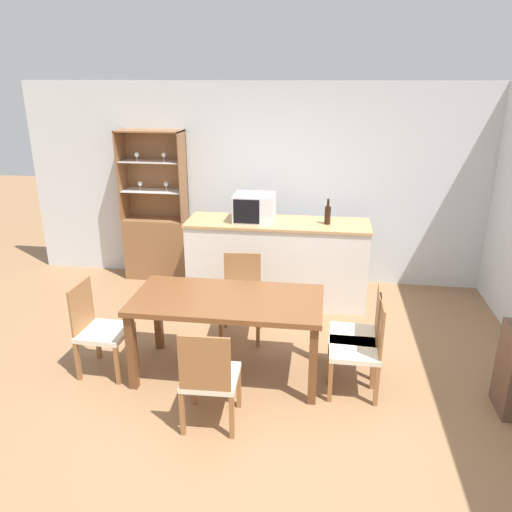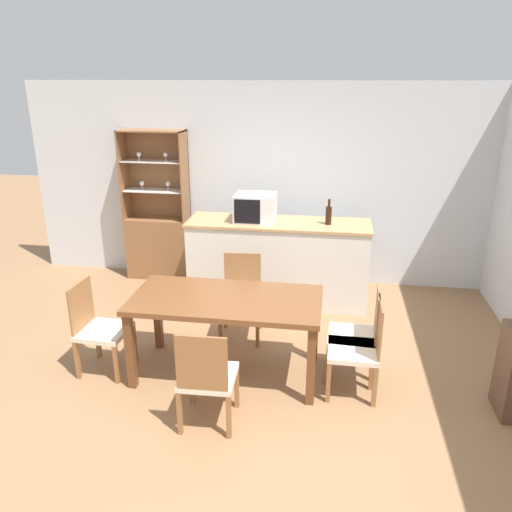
{
  "view_description": "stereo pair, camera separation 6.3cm",
  "coord_description": "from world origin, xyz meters",
  "px_view_note": "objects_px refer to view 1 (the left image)",
  "views": [
    {
      "loc": [
        0.54,
        -3.7,
        2.59
      ],
      "look_at": [
        -0.13,
        1.06,
        0.86
      ],
      "focal_mm": 35.0,
      "sensor_mm": 36.0,
      "label": 1
    },
    {
      "loc": [
        0.6,
        -3.69,
        2.59
      ],
      "look_at": [
        -0.13,
        1.06,
        0.86
      ],
      "focal_mm": 35.0,
      "sensor_mm": 36.0,
      "label": 2
    }
  ],
  "objects_px": {
    "dining_chair_head_far": "(241,298)",
    "dining_chair_side_right_far": "(358,334)",
    "microwave": "(254,208)",
    "dining_chair_side_left_near": "(100,329)",
    "wine_bottle": "(328,214)",
    "dining_table": "(227,307)",
    "dining_chair_head_near": "(210,378)",
    "display_cabinet": "(157,236)",
    "dining_chair_side_right_near": "(360,348)"
  },
  "relations": [
    {
      "from": "dining_chair_head_far",
      "to": "dining_chair_side_right_far",
      "type": "bearing_deg",
      "value": 147.8
    },
    {
      "from": "microwave",
      "to": "dining_chair_side_right_far",
      "type": "bearing_deg",
      "value": -53.08
    },
    {
      "from": "dining_chair_side_left_near",
      "to": "wine_bottle",
      "type": "relative_size",
      "value": 2.92
    },
    {
      "from": "dining_chair_side_right_far",
      "to": "dining_chair_head_far",
      "type": "distance_m",
      "value": 1.32
    },
    {
      "from": "dining_table",
      "to": "dining_chair_side_left_near",
      "type": "relative_size",
      "value": 1.95
    },
    {
      "from": "dining_table",
      "to": "dining_chair_head_near",
      "type": "relative_size",
      "value": 1.95
    },
    {
      "from": "dining_chair_side_right_far",
      "to": "wine_bottle",
      "type": "xyz_separation_m",
      "value": [
        -0.32,
        1.53,
        0.68
      ]
    },
    {
      "from": "dining_chair_head_near",
      "to": "wine_bottle",
      "type": "bearing_deg",
      "value": 68.65
    },
    {
      "from": "dining_table",
      "to": "dining_chair_side_left_near",
      "type": "distance_m",
      "value": 1.2
    },
    {
      "from": "wine_bottle",
      "to": "microwave",
      "type": "bearing_deg",
      "value": 178.76
    },
    {
      "from": "dining_table",
      "to": "dining_chair_head_far",
      "type": "height_order",
      "value": "dining_chair_head_far"
    },
    {
      "from": "display_cabinet",
      "to": "microwave",
      "type": "distance_m",
      "value": 1.61
    },
    {
      "from": "dining_chair_side_left_near",
      "to": "dining_chair_side_right_near",
      "type": "height_order",
      "value": "same"
    },
    {
      "from": "wine_bottle",
      "to": "dining_table",
      "type": "bearing_deg",
      "value": -117.25
    },
    {
      "from": "dining_chair_head_near",
      "to": "wine_bottle",
      "type": "height_order",
      "value": "wine_bottle"
    },
    {
      "from": "dining_chair_side_right_far",
      "to": "dining_table",
      "type": "bearing_deg",
      "value": 99.08
    },
    {
      "from": "dining_chair_side_right_near",
      "to": "microwave",
      "type": "height_order",
      "value": "microwave"
    },
    {
      "from": "dining_table",
      "to": "dining_chair_side_right_near",
      "type": "distance_m",
      "value": 1.2
    },
    {
      "from": "dining_chair_side_right_far",
      "to": "microwave",
      "type": "xyz_separation_m",
      "value": [
        -1.16,
        1.55,
        0.73
      ]
    },
    {
      "from": "dining_chair_head_far",
      "to": "wine_bottle",
      "type": "height_order",
      "value": "wine_bottle"
    },
    {
      "from": "dining_table",
      "to": "wine_bottle",
      "type": "relative_size",
      "value": 5.68
    },
    {
      "from": "dining_chair_head_near",
      "to": "dining_chair_head_far",
      "type": "bearing_deg",
      "value": 88.4
    },
    {
      "from": "dining_table",
      "to": "dining_chair_side_right_far",
      "type": "height_order",
      "value": "dining_chair_side_right_far"
    },
    {
      "from": "dining_chair_side_right_far",
      "to": "dining_chair_head_near",
      "type": "relative_size",
      "value": 1.0
    },
    {
      "from": "dining_chair_side_right_near",
      "to": "dining_chair_side_right_far",
      "type": "distance_m",
      "value": 0.25
    },
    {
      "from": "dining_chair_side_right_near",
      "to": "dining_chair_head_near",
      "type": "xyz_separation_m",
      "value": [
        -1.16,
        -0.62,
        0.0
      ]
    },
    {
      "from": "dining_chair_side_left_near",
      "to": "wine_bottle",
      "type": "bearing_deg",
      "value": 133.8
    },
    {
      "from": "dining_chair_side_right_near",
      "to": "dining_chair_head_near",
      "type": "height_order",
      "value": "same"
    },
    {
      "from": "dining_chair_side_right_near",
      "to": "dining_chair_head_near",
      "type": "relative_size",
      "value": 1.0
    },
    {
      "from": "dining_chair_side_left_near",
      "to": "dining_chair_head_far",
      "type": "relative_size",
      "value": 1.0
    },
    {
      "from": "dining_chair_head_near",
      "to": "microwave",
      "type": "distance_m",
      "value": 2.52
    },
    {
      "from": "dining_chair_side_left_near",
      "to": "dining_chair_head_far",
      "type": "xyz_separation_m",
      "value": [
        1.16,
        0.86,
        0.0
      ]
    },
    {
      "from": "dining_chair_head_far",
      "to": "microwave",
      "type": "height_order",
      "value": "microwave"
    },
    {
      "from": "dining_table",
      "to": "dining_chair_head_far",
      "type": "xyz_separation_m",
      "value": [
        -0.0,
        0.74,
        -0.24
      ]
    },
    {
      "from": "dining_chair_head_near",
      "to": "display_cabinet",
      "type": "bearing_deg",
      "value": 113.62
    },
    {
      "from": "dining_chair_head_near",
      "to": "dining_chair_head_far",
      "type": "relative_size",
      "value": 1.0
    },
    {
      "from": "dining_chair_head_far",
      "to": "wine_bottle",
      "type": "bearing_deg",
      "value": -137.46
    },
    {
      "from": "dining_table",
      "to": "dining_chair_side_right_near",
      "type": "height_order",
      "value": "dining_chair_side_right_near"
    },
    {
      "from": "wine_bottle",
      "to": "display_cabinet",
      "type": "bearing_deg",
      "value": 166.01
    },
    {
      "from": "dining_chair_head_near",
      "to": "dining_chair_side_right_near",
      "type": "bearing_deg",
      "value": 26.07
    },
    {
      "from": "dining_chair_side_right_near",
      "to": "dining_chair_side_right_far",
      "type": "height_order",
      "value": "same"
    },
    {
      "from": "dining_chair_side_right_near",
      "to": "dining_chair_side_right_far",
      "type": "bearing_deg",
      "value": 0.37
    },
    {
      "from": "dining_table",
      "to": "dining_chair_side_right_far",
      "type": "relative_size",
      "value": 1.95
    },
    {
      "from": "display_cabinet",
      "to": "dining_table",
      "type": "bearing_deg",
      "value": -57.65
    },
    {
      "from": "dining_chair_side_left_near",
      "to": "dining_chair_head_far",
      "type": "distance_m",
      "value": 1.45
    },
    {
      "from": "dining_chair_side_right_near",
      "to": "dining_chair_head_near",
      "type": "bearing_deg",
      "value": 118.22
    },
    {
      "from": "dining_chair_head_far",
      "to": "microwave",
      "type": "relative_size",
      "value": 1.85
    },
    {
      "from": "dining_chair_side_left_near",
      "to": "dining_chair_side_right_far",
      "type": "distance_m",
      "value": 2.35
    },
    {
      "from": "dining_chair_head_far",
      "to": "microwave",
      "type": "bearing_deg",
      "value": -94.69
    },
    {
      "from": "display_cabinet",
      "to": "dining_chair_side_left_near",
      "type": "xyz_separation_m",
      "value": [
        0.24,
        -2.33,
        -0.15
      ]
    }
  ]
}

